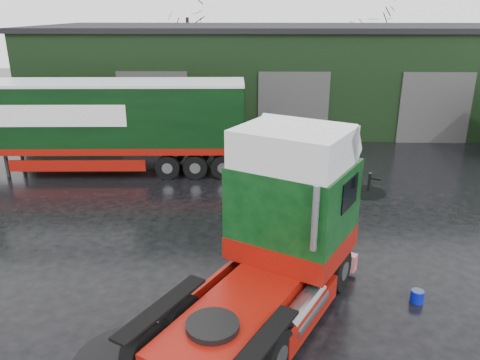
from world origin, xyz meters
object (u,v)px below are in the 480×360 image
Objects in this scene: hero_tractor at (255,241)px; tree_back_a at (188,40)px; warehouse at (287,73)px; wash_bucket at (417,296)px; trailer_left at (97,127)px; tree_back_b at (371,52)px.

tree_back_a is (-5.75, 33.00, 2.47)m from hero_tractor.
warehouse is 93.49× the size of wash_bucket.
warehouse reaches higher than trailer_left.
hero_tractor is 0.77× the size of tree_back_a.
tree_back_b is at bearing -41.09° from trailer_left.
hero_tractor is at bearing -166.13° from wash_bucket.
tree_back_a reaches higher than hero_tractor.
warehouse is 12.82m from tree_back_b.
wash_bucket is 0.05× the size of tree_back_b.
tree_back_a is at bearing -6.02° from trailer_left.
hero_tractor is 21.20× the size of wash_bucket.
wash_bucket is (11.53, -10.38, -1.97)m from trailer_left.
tree_back_a is 16.03m from tree_back_b.
wash_bucket is 32.70m from tree_back_b.
hero_tractor is 34.59m from tree_back_b.
tree_back_a is at bearing 180.00° from tree_back_b.
trailer_left is 27.82m from tree_back_b.
hero_tractor is at bearing -80.11° from tree_back_a.
trailer_left is (-7.25, 11.43, -0.15)m from hero_tractor.
warehouse is 3.41× the size of tree_back_a.
hero_tractor is 0.98× the size of tree_back_b.
hero_tractor is at bearing -95.58° from warehouse.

